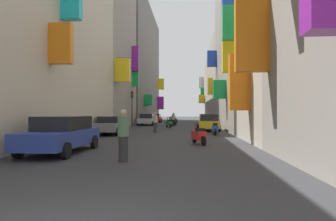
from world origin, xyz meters
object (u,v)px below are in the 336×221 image
(parked_car_yellow, at_px, (208,122))
(scooter_black, at_px, (175,121))
(scooter_red, at_px, (199,135))
(parked_car_red, at_px, (155,118))
(parked_car_silver, at_px, (147,119))
(scooter_silver, at_px, (171,119))
(pedestrian_near_right, at_px, (155,122))
(traffic_light_near_corner, at_px, (132,103))
(parked_car_blue, at_px, (62,134))
(scooter_green, at_px, (169,123))
(pedestrian_crossing, at_px, (123,135))
(pedestrian_near_left, at_px, (174,119))
(parked_car_grey, at_px, (111,125))
(scooter_blue, at_px, (215,128))

(parked_car_yellow, relative_size, scooter_black, 2.54)
(scooter_red, bearing_deg, parked_car_red, 101.11)
(parked_car_silver, height_order, scooter_silver, parked_car_silver)
(parked_car_silver, bearing_deg, pedestrian_near_right, -78.38)
(traffic_light_near_corner, bearing_deg, parked_car_yellow, -36.46)
(parked_car_blue, xyz_separation_m, scooter_green, (3.07, 18.45, -0.32))
(pedestrian_crossing, distance_m, pedestrian_near_left, 23.87)
(pedestrian_near_right, bearing_deg, parked_car_silver, 101.62)
(parked_car_silver, bearing_deg, parked_car_grey, -91.76)
(scooter_blue, relative_size, pedestrian_near_left, 1.21)
(parked_car_silver, height_order, scooter_black, parked_car_silver)
(parked_car_blue, bearing_deg, scooter_red, 30.53)
(scooter_silver, xyz_separation_m, pedestrian_crossing, (0.95, -39.19, 0.41))
(parked_car_red, distance_m, scooter_green, 15.45)
(parked_car_blue, bearing_deg, scooter_green, 80.56)
(parked_car_red, xyz_separation_m, parked_car_silver, (0.07, -9.19, 0.02))
(parked_car_red, bearing_deg, scooter_red, -78.89)
(parked_car_silver, distance_m, scooter_black, 3.71)
(scooter_red, bearing_deg, scooter_green, 99.96)
(scooter_red, height_order, pedestrian_near_right, pedestrian_near_right)
(pedestrian_crossing, bearing_deg, parked_car_silver, 96.85)
(scooter_silver, xyz_separation_m, pedestrian_near_left, (1.32, -15.32, 0.33))
(scooter_silver, height_order, pedestrian_crossing, pedestrian_crossing)
(pedestrian_near_left, bearing_deg, scooter_red, -82.85)
(pedestrian_near_left, bearing_deg, parked_car_blue, -98.73)
(parked_car_red, bearing_deg, scooter_black, -66.17)
(parked_car_red, xyz_separation_m, parked_car_yellow, (7.10, -19.54, 0.04))
(scooter_blue, bearing_deg, scooter_red, -102.36)
(parked_car_grey, relative_size, scooter_red, 2.34)
(scooter_black, xyz_separation_m, scooter_blue, (3.67, -15.48, 0.00))
(scooter_blue, bearing_deg, pedestrian_near_right, 156.81)
(pedestrian_crossing, height_order, traffic_light_near_corner, traffic_light_near_corner)
(scooter_black, bearing_deg, parked_car_blue, -97.77)
(scooter_silver, distance_m, traffic_light_near_corner, 17.79)
(parked_car_red, distance_m, scooter_silver, 4.41)
(parked_car_yellow, relative_size, scooter_blue, 2.33)
(scooter_black, height_order, pedestrian_near_right, pedestrian_near_right)
(scooter_blue, distance_m, traffic_light_near_corner, 13.33)
(scooter_black, relative_size, scooter_green, 1.05)
(parked_car_yellow, bearing_deg, parked_car_silver, 124.22)
(parked_car_yellow, height_order, scooter_red, parked_car_yellow)
(parked_car_silver, distance_m, pedestrian_near_left, 4.23)
(parked_car_yellow, xyz_separation_m, pedestrian_crossing, (-3.88, -15.87, 0.10))
(pedestrian_crossing, xyz_separation_m, pedestrian_near_right, (-0.56, 13.65, -0.05))
(parked_car_silver, distance_m, pedestrian_crossing, 26.40)
(scooter_black, bearing_deg, parked_car_yellow, -72.97)
(scooter_black, bearing_deg, scooter_blue, -76.65)
(pedestrian_near_right, height_order, traffic_light_near_corner, traffic_light_near_corner)
(scooter_blue, xyz_separation_m, scooter_green, (-4.05, 8.67, -0.00))
(pedestrian_crossing, bearing_deg, pedestrian_near_right, 92.37)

